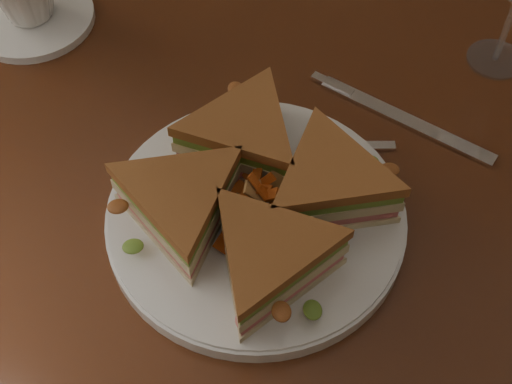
% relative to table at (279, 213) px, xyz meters
% --- Properties ---
extents(table, '(1.20, 0.80, 0.75)m').
position_rel_table_xyz_m(table, '(0.00, 0.00, 0.00)').
color(table, '#33170B').
rests_on(table, ground).
extents(plate, '(0.28, 0.28, 0.02)m').
position_rel_table_xyz_m(plate, '(0.00, -0.08, 0.11)').
color(plate, silver).
rests_on(plate, table).
extents(sandwich_wedges, '(0.31, 0.31, 0.06)m').
position_rel_table_xyz_m(sandwich_wedges, '(0.00, -0.08, 0.14)').
color(sandwich_wedges, beige).
rests_on(sandwich_wedges, plate).
extents(crisps_mound, '(0.09, 0.09, 0.05)m').
position_rel_table_xyz_m(crisps_mound, '(0.00, -0.08, 0.14)').
color(crisps_mound, '#C65319').
rests_on(crisps_mound, plate).
extents(spoon, '(0.17, 0.08, 0.01)m').
position_rel_table_xyz_m(spoon, '(-0.02, 0.01, 0.10)').
color(spoon, silver).
rests_on(spoon, table).
extents(knife, '(0.21, 0.06, 0.00)m').
position_rel_table_xyz_m(knife, '(0.09, 0.10, 0.10)').
color(knife, silver).
rests_on(knife, table).
extents(saucer, '(0.15, 0.15, 0.01)m').
position_rel_table_xyz_m(saucer, '(-0.35, 0.09, 0.10)').
color(saucer, silver).
rests_on(saucer, table).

